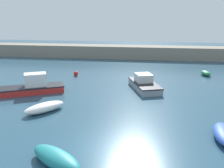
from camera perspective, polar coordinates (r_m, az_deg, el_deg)
name	(u,v)px	position (r m, az deg, el deg)	size (l,w,h in m)	color
ground_plane	(106,149)	(14.82, -1.49, -14.73)	(120.00, 120.00, 0.20)	#284C60
harbor_breakwater	(136,52)	(44.57, 5.58, 7.28)	(63.80, 3.77, 2.13)	gray
dinghy_near_pier	(206,73)	(33.61, 20.63, 2.35)	(1.47, 2.07, 0.61)	#287A4C
cabin_cruiser_white	(33,87)	(25.49, -17.66, -0.56)	(6.39, 4.55, 1.94)	red
open_tender_yellow	(56,158)	(13.46, -12.68, -16.20)	(3.59, 2.93, 0.74)	teal
motorboat_with_cabin	(144,84)	(25.87, 7.38, 0.04)	(3.69, 5.60, 1.52)	gray
rowboat_blue_near	(44,107)	(20.37, -15.18, -5.18)	(3.07, 3.46, 0.72)	white
mooring_buoy_red	(76,74)	(31.64, -8.28, 2.38)	(0.56, 0.56, 0.56)	red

